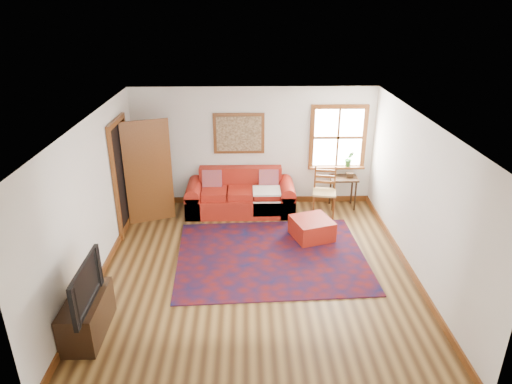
{
  "coord_description": "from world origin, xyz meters",
  "views": [
    {
      "loc": [
        -0.15,
        -6.35,
        4.13
      ],
      "look_at": [
        0.01,
        0.6,
        1.15
      ],
      "focal_mm": 32.0,
      "sensor_mm": 36.0,
      "label": 1
    }
  ],
  "objects_px": {
    "red_ottoman": "(312,229)",
    "ladder_back_chair": "(324,189)",
    "red_leather_sofa": "(241,198)",
    "side_table": "(343,183)",
    "media_cabinet": "(87,316)"
  },
  "relations": [
    {
      "from": "red_ottoman",
      "to": "ladder_back_chair",
      "type": "distance_m",
      "value": 1.16
    },
    {
      "from": "red_ottoman",
      "to": "ladder_back_chair",
      "type": "height_order",
      "value": "ladder_back_chair"
    },
    {
      "from": "red_leather_sofa",
      "to": "red_ottoman",
      "type": "distance_m",
      "value": 1.8
    },
    {
      "from": "side_table",
      "to": "red_ottoman",
      "type": "bearing_deg",
      "value": -121.54
    },
    {
      "from": "red_leather_sofa",
      "to": "side_table",
      "type": "bearing_deg",
      "value": 3.34
    },
    {
      "from": "media_cabinet",
      "to": "red_ottoman",
      "type": "bearing_deg",
      "value": 37.52
    },
    {
      "from": "red_ottoman",
      "to": "ladder_back_chair",
      "type": "bearing_deg",
      "value": 51.54
    },
    {
      "from": "side_table",
      "to": "red_leather_sofa",
      "type": "bearing_deg",
      "value": -176.66
    },
    {
      "from": "ladder_back_chair",
      "to": "media_cabinet",
      "type": "bearing_deg",
      "value": -135.87
    },
    {
      "from": "ladder_back_chair",
      "to": "red_leather_sofa",
      "type": "bearing_deg",
      "value": 173.81
    },
    {
      "from": "red_ottoman",
      "to": "media_cabinet",
      "type": "xyz_separation_m",
      "value": [
        -3.31,
        -2.54,
        0.08
      ]
    },
    {
      "from": "red_leather_sofa",
      "to": "media_cabinet",
      "type": "height_order",
      "value": "red_leather_sofa"
    },
    {
      "from": "red_leather_sofa",
      "to": "red_ottoman",
      "type": "xyz_separation_m",
      "value": [
        1.32,
        -1.22,
        -0.1
      ]
    },
    {
      "from": "side_table",
      "to": "ladder_back_chair",
      "type": "xyz_separation_m",
      "value": [
        -0.45,
        -0.31,
        -0.02
      ]
    },
    {
      "from": "red_ottoman",
      "to": "side_table",
      "type": "relative_size",
      "value": 0.99
    }
  ]
}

